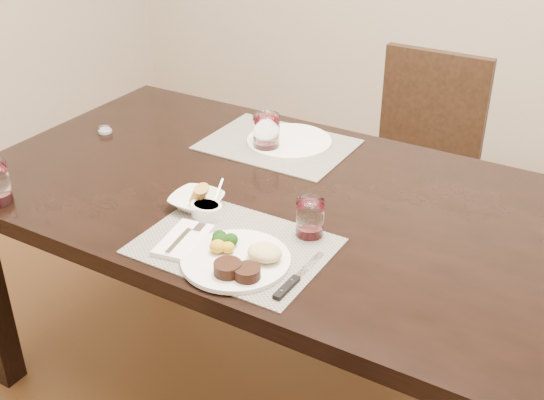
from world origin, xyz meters
The scene contains 14 objects.
ground_plane centered at (0.00, 0.00, 0.00)m, with size 4.50×4.50×0.00m, color #4E3219.
dining_table centered at (0.00, 0.00, 0.67)m, with size 2.00×1.00×0.75m.
chair_far centered at (0.00, 0.93, 0.50)m, with size 0.42×0.42×0.90m.
placemat_near centered at (-0.06, -0.30, 0.75)m, with size 0.46×0.34×0.00m, color slate.
placemat_far centered at (-0.27, 0.27, 0.75)m, with size 0.46×0.34×0.00m, color slate.
dinner_plate centered at (0.00, -0.36, 0.77)m, with size 0.26×0.26×0.05m.
napkin_fork centered at (-0.17, -0.35, 0.76)m, with size 0.12×0.18×0.02m.
steak_knife centered at (0.14, -0.36, 0.76)m, with size 0.02×0.22×0.01m.
cracker_bowl centered at (-0.25, -0.19, 0.77)m, with size 0.15×0.15×0.06m.
sauce_ramekin centered at (-0.20, -0.21, 0.77)m, with size 0.09×0.13×0.07m.
wine_glass_near centered at (0.08, -0.16, 0.80)m, with size 0.07×0.07×0.10m.
far_plate centered at (-0.24, 0.30, 0.76)m, with size 0.27×0.27×0.01m, color white.
wine_glass_far centered at (-0.28, 0.22, 0.81)m, with size 0.08×0.08×0.12m.
salt_cellar centered at (-0.81, 0.06, 0.76)m, with size 0.05×0.05×0.02m.
Camera 1 is at (0.74, -1.46, 1.67)m, focal length 45.00 mm.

